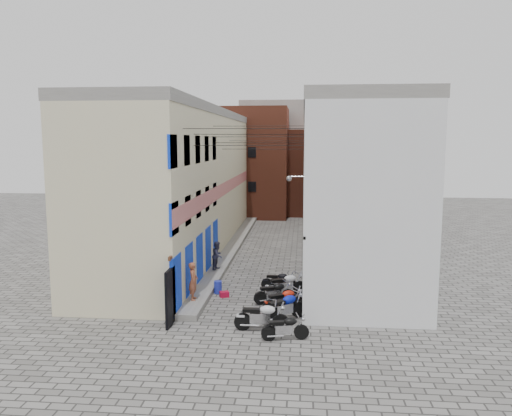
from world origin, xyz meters
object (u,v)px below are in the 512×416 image
(motorcycle_a, at_px, (285,327))
(motorcycle_b, at_px, (262,315))
(motorcycle_g, at_px, (279,280))
(water_jug_near, at_px, (218,287))
(motorcycle_c, at_px, (285,306))
(red_crate, at_px, (224,294))
(motorcycle_f, at_px, (286,284))
(person_b, at_px, (218,255))
(motorcycle_e, at_px, (274,291))
(water_jug_far, at_px, (218,286))
(motorcycle_d, at_px, (284,299))
(person_a, at_px, (193,281))

(motorcycle_a, height_order, motorcycle_b, motorcycle_b)
(motorcycle_a, distance_m, motorcycle_g, 5.99)
(water_jug_near, bearing_deg, motorcycle_c, -45.71)
(motorcycle_b, bearing_deg, red_crate, -153.34)
(motorcycle_b, distance_m, motorcycle_c, 1.36)
(motorcycle_a, distance_m, motorcycle_f, 5.01)
(water_jug_near, bearing_deg, motorcycle_b, -61.35)
(person_b, xyz_separation_m, red_crate, (0.97, -3.87, -0.87))
(motorcycle_a, height_order, person_b, person_b)
(motorcycle_e, xyz_separation_m, person_b, (-3.28, 4.55, 0.46))
(motorcycle_b, relative_size, water_jug_near, 3.58)
(motorcycle_g, xyz_separation_m, red_crate, (-2.41, -1.31, -0.37))
(person_b, bearing_deg, water_jug_far, -157.11)
(motorcycle_a, distance_m, motorcycle_b, 1.21)
(motorcycle_d, height_order, red_crate, motorcycle_d)
(motorcycle_a, height_order, motorcycle_e, motorcycle_e)
(motorcycle_f, relative_size, red_crate, 5.14)
(motorcycle_g, relative_size, water_jug_far, 3.62)
(motorcycle_f, distance_m, red_crate, 2.82)
(motorcycle_f, height_order, water_jug_near, motorcycle_f)
(motorcycle_d, xyz_separation_m, person_a, (-3.89, 0.50, 0.52))
(motorcycle_f, relative_size, person_b, 1.37)
(person_a, distance_m, red_crate, 1.92)
(motorcycle_b, distance_m, motorcycle_g, 5.18)
(motorcycle_b, distance_m, person_a, 4.11)
(person_b, distance_m, water_jug_far, 3.16)
(person_a, height_order, person_b, person_a)
(motorcycle_a, relative_size, person_b, 1.15)
(water_jug_far, bearing_deg, motorcycle_c, -47.86)
(motorcycle_a, relative_size, motorcycle_g, 1.01)
(motorcycle_a, xyz_separation_m, motorcycle_c, (-0.09, 1.89, 0.11))
(motorcycle_c, relative_size, motorcycle_g, 1.24)
(motorcycle_d, bearing_deg, water_jug_far, -157.18)
(motorcycle_d, distance_m, person_a, 3.96)
(motorcycle_a, height_order, water_jug_near, motorcycle_a)
(motorcycle_d, bearing_deg, water_jug_near, -154.06)
(motorcycle_e, distance_m, motorcycle_g, 2.00)
(motorcycle_e, height_order, water_jug_near, motorcycle_e)
(water_jug_far, bearing_deg, water_jug_near, -80.96)
(motorcycle_a, height_order, motorcycle_g, motorcycle_a)
(motorcycle_g, height_order, person_a, person_a)
(motorcycle_c, xyz_separation_m, red_crate, (-2.83, 2.76, -0.48))
(motorcycle_c, bearing_deg, person_b, 170.50)
(motorcycle_g, bearing_deg, red_crate, -59.53)
(motorcycle_c, xyz_separation_m, motorcycle_f, (-0.08, 3.11, -0.01))
(motorcycle_e, xyz_separation_m, water_jug_near, (-2.69, 1.22, -0.25))
(motorcycle_b, xyz_separation_m, water_jug_far, (-2.44, 4.70, -0.36))
(motorcycle_b, bearing_deg, motorcycle_a, 47.43)
(motorcycle_f, distance_m, motorcycle_g, 1.02)
(motorcycle_c, bearing_deg, red_crate, -173.58)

